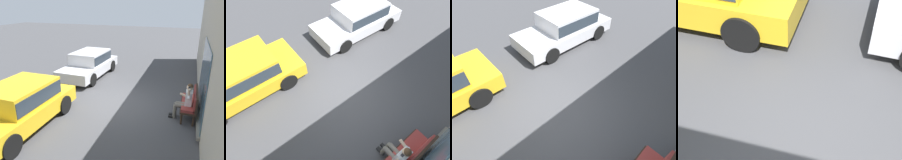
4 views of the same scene
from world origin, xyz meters
TOP-DOWN VIEW (x-y plane):
  - ground_plane at (0.00, 0.00)m, footprint 60.00×60.00m
  - building_facade at (0.00, 3.40)m, footprint 18.00×0.51m
  - bench at (0.16, 2.90)m, footprint 1.63×0.55m
  - person_on_phone at (0.44, 2.67)m, footprint 0.73×0.74m
  - parked_car_near at (-2.86, -2.58)m, footprint 4.40×1.96m
  - parked_car_mid at (2.79, -2.47)m, footprint 4.33×1.98m

SIDE VIEW (x-z plane):
  - ground_plane at x=0.00m, z-range 0.00..0.00m
  - bench at x=0.16m, z-range 0.08..1.09m
  - person_on_phone at x=0.44m, z-range 0.04..1.39m
  - parked_car_near at x=-2.86m, z-range 0.07..1.46m
  - parked_car_mid at x=2.79m, z-range 0.07..1.55m
  - building_facade at x=0.00m, z-range -0.01..4.66m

